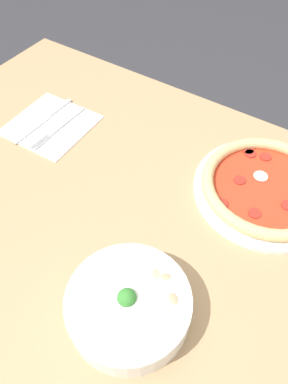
% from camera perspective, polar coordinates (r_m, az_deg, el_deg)
% --- Properties ---
extents(ground_plane, '(8.00, 8.00, 0.00)m').
position_cam_1_polar(ground_plane, '(1.47, 0.39, -22.26)').
color(ground_plane, '#333338').
extents(dining_table, '(1.38, 0.87, 0.77)m').
position_cam_1_polar(dining_table, '(0.85, 0.64, -8.90)').
color(dining_table, tan).
rests_on(dining_table, ground_plane).
extents(pizza, '(0.31, 0.31, 0.04)m').
position_cam_1_polar(pizza, '(0.85, 18.20, 0.73)').
color(pizza, white).
rests_on(pizza, dining_table).
extents(bowl, '(0.21, 0.21, 0.08)m').
position_cam_1_polar(bowl, '(0.65, -2.28, -16.76)').
color(bowl, white).
rests_on(bowl, dining_table).
extents(napkin, '(0.20, 0.20, 0.00)m').
position_cam_1_polar(napkin, '(1.00, -14.00, 9.92)').
color(napkin, white).
rests_on(napkin, dining_table).
extents(fork, '(0.02, 0.19, 0.00)m').
position_cam_1_polar(fork, '(0.98, -12.71, 9.61)').
color(fork, silver).
rests_on(fork, napkin).
extents(knife, '(0.02, 0.21, 0.01)m').
position_cam_1_polar(knife, '(1.02, -14.71, 10.80)').
color(knife, silver).
rests_on(knife, napkin).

